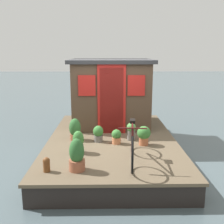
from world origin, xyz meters
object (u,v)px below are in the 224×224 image
Objects in this scene: potted_plant_rosemary at (78,142)px; mooring_bollard at (46,164)px; potted_plant_thyme at (131,131)px; potted_plant_sage at (98,133)px; houseboat_cabin at (111,92)px; potted_plant_mint at (75,129)px; potted_plant_succulent at (116,136)px; bicycle at (132,143)px; potted_plant_geranium at (144,135)px; potted_plant_fern at (77,156)px.

potted_plant_rosemary reaches higher than mooring_bollard.
potted_plant_thyme is 1.10× the size of potted_plant_sage.
houseboat_cabin reaches higher than mooring_bollard.
potted_plant_succulent is at bearing -107.07° from potted_plant_mint.
potted_plant_succulent reaches higher than mooring_bollard.
bicycle is 1.00m from potted_plant_geranium.
potted_plant_geranium is 2.36m from mooring_bollard.
potted_plant_geranium is (-0.10, -0.62, 0.07)m from potted_plant_succulent.
houseboat_cabin is at bearing 7.66° from bicycle.
potted_plant_geranium reaches higher than potted_plant_succulent.
potted_plant_rosemary is (-2.29, 0.72, -0.71)m from houseboat_cabin.
potted_plant_thyme reaches higher than potted_plant_sage.
potted_plant_sage is (-0.11, 0.79, -0.02)m from potted_plant_thyme.
potted_plant_geranium reaches higher than potted_plant_sage.
potted_plant_mint is 1.98× the size of mooring_bollard.
potted_plant_geranium is (-1.83, -0.72, -0.71)m from houseboat_cabin.
bicycle is 4.38× the size of potted_plant_sage.
potted_plant_sage is at bearing 69.33° from potted_plant_succulent.
potted_plant_thyme is (0.82, -1.18, -0.01)m from potted_plant_rosemary.
potted_plant_rosemary is at bearing 162.51° from houseboat_cabin.
potted_plant_rosemary is 0.82m from potted_plant_sage.
houseboat_cabin is at bearing -32.01° from potted_plant_mint.
potted_plant_rosemary is at bearing 66.97° from bicycle.
potted_plant_fern is 1.35× the size of potted_plant_geranium.
potted_plant_mint is at bearing 75.75° from potted_plant_sage.
potted_plant_geranium is 1.65× the size of mooring_bollard.
potted_plant_mint is (0.86, 0.17, 0.02)m from potted_plant_rosemary.
potted_plant_mint is 1.20× the size of potted_plant_geranium.
bicycle reaches higher than potted_plant_geranium.
potted_plant_fern is 1.62m from potted_plant_succulent.
potted_plant_mint is (-1.42, 0.89, -0.70)m from houseboat_cabin.
mooring_bollard is at bearing 170.48° from potted_plant_mint.
bicycle is at bearing 159.34° from potted_plant_geranium.
potted_plant_rosemary is 1.51m from potted_plant_geranium.
potted_plant_fern reaches higher than potted_plant_sage.
potted_plant_rosemary is 1.40× the size of potted_plant_succulent.
houseboat_cabin is at bearing 3.25° from potted_plant_succulent.
potted_plant_fern is 1.54× the size of potted_plant_sage.
houseboat_cabin reaches higher than potted_plant_fern.
houseboat_cabin is at bearing 21.48° from potted_plant_geranium.
houseboat_cabin reaches higher than potted_plant_rosemary.
potted_plant_thyme is 0.44m from potted_plant_geranium.
potted_plant_rosemary is at bearing -168.83° from potted_plant_mint.
potted_plant_thyme is 0.71× the size of potted_plant_fern.
potted_plant_succulent is 1.04m from potted_plant_mint.
houseboat_cabin is 1.77m from potted_plant_sage.
bicycle is at bearing -149.46° from potted_plant_sage.
bicycle is 1.08m from potted_plant_succulent.
bicycle is at bearing -113.03° from potted_plant_rosemary.
potted_plant_fern is 1.13× the size of potted_plant_mint.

